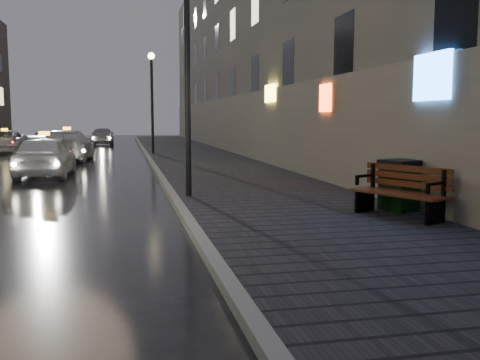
% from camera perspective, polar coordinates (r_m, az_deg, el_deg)
% --- Properties ---
extents(ground, '(120.00, 120.00, 0.00)m').
position_cam_1_polar(ground, '(7.09, -14.75, -10.09)').
color(ground, black).
rests_on(ground, ground).
extents(sidewalk, '(4.60, 58.00, 0.15)m').
position_cam_1_polar(sidewalk, '(28.09, -4.96, 2.62)').
color(sidewalk, black).
rests_on(sidewalk, ground).
extents(curb, '(0.20, 58.00, 0.15)m').
position_cam_1_polar(curb, '(27.88, -9.86, 2.52)').
color(curb, slate).
rests_on(curb, ground).
extents(building_near, '(1.80, 50.00, 13.00)m').
position_cam_1_polar(building_near, '(32.81, -0.27, 14.46)').
color(building_near, '#605B54').
rests_on(building_near, ground).
extents(lamp_near, '(0.36, 0.36, 5.28)m').
position_cam_1_polar(lamp_near, '(12.97, -5.65, 13.11)').
color(lamp_near, black).
rests_on(lamp_near, sidewalk).
extents(lamp_far, '(0.36, 0.36, 5.28)m').
position_cam_1_polar(lamp_far, '(28.87, -9.38, 9.45)').
color(lamp_far, black).
rests_on(lamp_far, sidewalk).
extents(bench, '(1.39, 2.01, 0.97)m').
position_cam_1_polar(bench, '(10.54, 16.77, -1.16)').
color(bench, black).
rests_on(bench, sidewalk).
extents(trash_bin, '(0.85, 0.85, 1.03)m').
position_cam_1_polar(trash_bin, '(11.29, 16.72, -0.49)').
color(trash_bin, black).
rests_on(trash_bin, sidewalk).
extents(taxi_near, '(1.82, 4.24, 1.43)m').
position_cam_1_polar(taxi_near, '(19.54, -20.07, 2.39)').
color(taxi_near, white).
rests_on(taxi_near, ground).
extents(taxi_mid, '(2.44, 5.21, 1.47)m').
position_cam_1_polar(taxi_mid, '(26.62, -17.92, 3.53)').
color(taxi_mid, white).
rests_on(taxi_mid, ground).
extents(taxi_far, '(2.26, 4.68, 1.28)m').
position_cam_1_polar(taxi_far, '(34.68, -23.77, 3.78)').
color(taxi_far, silver).
rests_on(taxi_far, ground).
extents(car_far, '(1.67, 4.07, 1.38)m').
position_cam_1_polar(car_far, '(41.36, -14.46, 4.56)').
color(car_far, '#9A99A1').
rests_on(car_far, ground).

